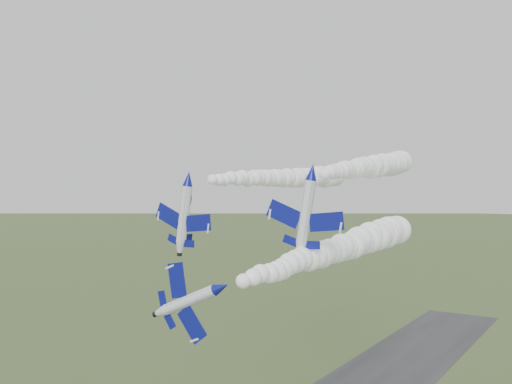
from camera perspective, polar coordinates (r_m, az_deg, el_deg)
jet_lead at (r=64.41m, az=-3.48°, el=-9.49°), size 3.97×11.45×8.71m
smoke_trail_jet_lead at (r=92.21m, az=8.27°, el=-5.61°), size 9.79×60.24×5.64m
jet_pair_left at (r=93.95m, az=-6.83°, el=1.37°), size 11.69×14.21×3.78m
smoke_trail_jet_pair_left at (r=120.48m, az=2.94°, el=1.45°), size 6.57×56.78×5.10m
jet_pair_right at (r=80.75m, az=5.60°, el=2.03°), size 11.52×13.77×3.67m
smoke_trail_jet_pair_right at (r=115.23m, az=11.47°, el=2.47°), size 15.92×64.99×5.54m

